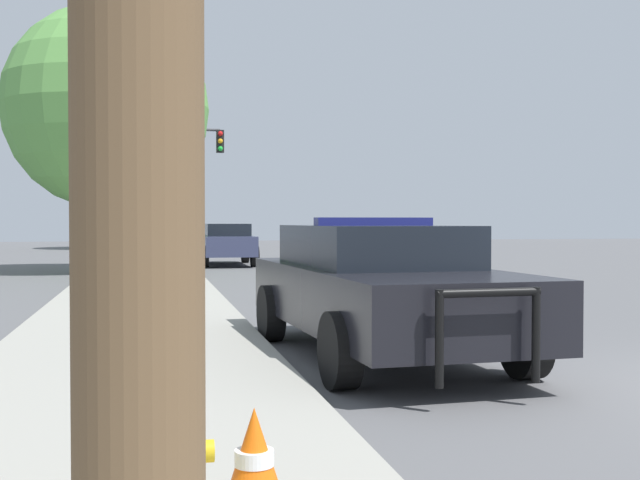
% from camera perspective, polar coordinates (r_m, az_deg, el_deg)
% --- Properties ---
extents(sidewalk_left, '(3.00, 110.00, 0.13)m').
position_cam_1_polar(sidewalk_left, '(6.34, -13.64, -11.82)').
color(sidewalk_left, '#99968C').
rests_on(sidewalk_left, ground_plane).
extents(police_car, '(2.30, 5.06, 1.55)m').
position_cam_1_polar(police_car, '(8.92, 4.26, -3.29)').
color(police_car, black).
rests_on(police_car, ground_plane).
extents(fire_hydrant, '(0.60, 0.26, 0.76)m').
position_cam_1_polar(fire_hydrant, '(3.67, -12.36, -14.02)').
color(fire_hydrant, gold).
rests_on(fire_hydrant, sidewalk_left).
extents(traffic_light, '(3.09, 0.35, 5.15)m').
position_cam_1_polar(traffic_light, '(32.23, -10.09, 5.30)').
color(traffic_light, '#424247').
rests_on(traffic_light, sidewalk_left).
extents(car_background_distant, '(2.21, 4.54, 1.36)m').
position_cam_1_polar(car_background_distant, '(42.73, -7.05, 0.29)').
color(car_background_distant, silver).
rests_on(car_background_distant, ground_plane).
extents(car_background_oncoming, '(2.10, 4.16, 1.21)m').
position_cam_1_polar(car_background_oncoming, '(32.00, 1.86, -0.14)').
color(car_background_oncoming, silver).
rests_on(car_background_oncoming, ground_plane).
extents(car_background_midblock, '(1.87, 4.37, 1.41)m').
position_cam_1_polar(car_background_midblock, '(27.52, -6.70, -0.20)').
color(car_background_midblock, '#333856').
rests_on(car_background_midblock, ground_plane).
extents(tree_sidewalk_mid, '(5.97, 5.97, 7.68)m').
position_cam_1_polar(tree_sidewalk_mid, '(24.61, -14.94, 9.07)').
color(tree_sidewalk_mid, brown).
rests_on(tree_sidewalk_mid, sidewalk_left).
extents(tree_sidewalk_far, '(5.52, 5.52, 7.47)m').
position_cam_1_polar(tree_sidewalk_far, '(44.27, -13.73, 5.63)').
color(tree_sidewalk_far, '#4C3823').
rests_on(tree_sidewalk_far, sidewalk_left).
extents(traffic_cone, '(0.33, 0.33, 0.52)m').
position_cam_1_polar(traffic_cone, '(3.84, -4.70, -15.53)').
color(traffic_cone, orange).
rests_on(traffic_cone, sidewalk_left).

